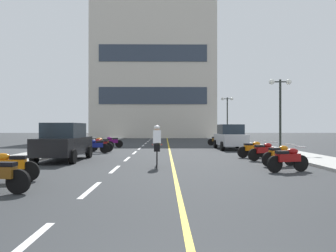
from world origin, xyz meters
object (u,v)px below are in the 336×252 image
Objects in this scene: motorcycle_4 at (280,155)px; motorcycle_8 at (101,144)px; motorcycle_3 at (288,159)px; parked_car_mid at (230,137)px; motorcycle_2 at (9,166)px; motorcycle_10 at (112,142)px; motorcycle_7 at (95,146)px; street_lamp_far at (227,109)px; parked_car_near at (64,142)px; motorcycle_5 at (264,151)px; motorcycle_6 at (253,149)px; motorcycle_11 at (217,140)px; street_lamp_mid at (280,97)px; motorcycle_9 at (102,143)px; cyclist_rider at (157,145)px.

motorcycle_4 is 12.10m from motorcycle_8.
motorcycle_3 is at bearing -48.41° from motorcycle_8.
motorcycle_3 is 13.09m from motorcycle_8.
parked_car_mid reaches higher than motorcycle_2.
motorcycle_3 and motorcycle_10 have the same top height.
street_lamp_far is at bearing 57.04° from motorcycle_7.
motorcycle_7 is at bearing -122.96° from street_lamp_far.
parked_car_near is 6.04m from motorcycle_2.
motorcycle_6 is (-0.11, 1.56, 0.00)m from motorcycle_5.
street_lamp_far is 2.97× the size of motorcycle_2.
motorcycle_11 is (-2.74, -9.49, -3.35)m from street_lamp_far.
motorcycle_6 is at bearing 94.15° from motorcycle_5.
motorcycle_11 is at bearing 38.17° from motorcycle_8.
motorcycle_10 is at bearing -160.77° from motorcycle_11.
motorcycle_11 is (9.53, 12.77, -0.44)m from parked_car_near.
motorcycle_3 is at bearing 12.41° from motorcycle_2.
street_lamp_mid reaches higher than motorcycle_11.
parked_car_mid is 2.51× the size of motorcycle_9.
motorcycle_3 and motorcycle_6 have the same top height.
parked_car_near is (-12.29, -4.96, -2.62)m from street_lamp_mid.
motorcycle_8 and motorcycle_11 have the same top height.
motorcycle_9 is at bearing -102.64° from motorcycle_10.
parked_car_near reaches higher than motorcycle_10.
motorcycle_10 is at bearing 85.85° from parked_car_near.
motorcycle_11 is at bearing 53.26° from parked_car_near.
cyclist_rider is (3.95, -6.83, 0.41)m from motorcycle_7.
street_lamp_far is at bearing 54.75° from motorcycle_8.
cyclist_rider is at bearing -29.60° from parked_car_near.
motorcycle_6 is at bearing -17.77° from motorcycle_7.
street_lamp_mid is 6.54m from motorcycle_5.
parked_car_mid is 2.51× the size of motorcycle_10.
motorcycle_8 is at bearing -81.00° from motorcycle_9.
motorcycle_7 is 3.62m from motorcycle_9.
motorcycle_8 is (-11.65, -16.49, -3.35)m from street_lamp_far.
motorcycle_11 is 16.15m from cyclist_rider.
motorcycle_6 is (-0.13, -6.49, -0.44)m from parked_car_mid.
street_lamp_far is 3.00× the size of motorcycle_9.
motorcycle_2 is at bearing -116.24° from motorcycle_11.
motorcycle_11 is (0.22, 16.80, 0.00)m from motorcycle_3.
motorcycle_6 is at bearing 8.20° from parked_car_near.
parked_car_near is at bearing 92.57° from motorcycle_2.
motorcycle_7 and motorcycle_8 have the same top height.
motorcycle_2 is (-9.40, -13.88, -0.44)m from parked_car_mid.
motorcycle_2 is 11.79m from motorcycle_8.
motorcycle_4 is at bearing -53.36° from motorcycle_10.
street_lamp_mid is 1.09× the size of parked_car_mid.
motorcycle_5 is 1.00× the size of motorcycle_8.
cyclist_rider is (-4.76, 1.44, 0.41)m from motorcycle_3.
street_lamp_mid is at bearing -89.95° from street_lamp_far.
cyclist_rider reaches higher than motorcycle_7.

